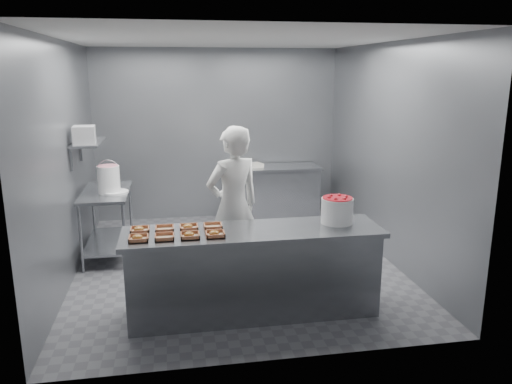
# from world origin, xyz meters

# --- Properties ---
(floor) EXTENTS (4.50, 4.50, 0.00)m
(floor) POSITION_xyz_m (0.00, 0.00, 0.00)
(floor) COLOR #4C4C51
(floor) RESTS_ON ground
(ceiling) EXTENTS (4.50, 4.50, 0.00)m
(ceiling) POSITION_xyz_m (0.00, 0.00, 2.80)
(ceiling) COLOR white
(ceiling) RESTS_ON wall_back
(wall_back) EXTENTS (4.00, 0.04, 2.80)m
(wall_back) POSITION_xyz_m (0.00, 2.25, 1.40)
(wall_back) COLOR slate
(wall_back) RESTS_ON ground
(wall_left) EXTENTS (0.04, 4.50, 2.80)m
(wall_left) POSITION_xyz_m (-2.00, 0.00, 1.40)
(wall_left) COLOR slate
(wall_left) RESTS_ON ground
(wall_right) EXTENTS (0.04, 4.50, 2.80)m
(wall_right) POSITION_xyz_m (2.00, 0.00, 1.40)
(wall_right) COLOR slate
(wall_right) RESTS_ON ground
(service_counter) EXTENTS (2.60, 0.70, 0.90)m
(service_counter) POSITION_xyz_m (0.00, -1.35, 0.45)
(service_counter) COLOR slate
(service_counter) RESTS_ON ground
(prep_table) EXTENTS (0.60, 1.20, 0.90)m
(prep_table) POSITION_xyz_m (-1.65, 0.60, 0.59)
(prep_table) COLOR slate
(prep_table) RESTS_ON ground
(back_counter) EXTENTS (1.50, 0.60, 0.90)m
(back_counter) POSITION_xyz_m (0.90, 1.90, 0.45)
(back_counter) COLOR slate
(back_counter) RESTS_ON ground
(wall_shelf) EXTENTS (0.35, 0.90, 0.03)m
(wall_shelf) POSITION_xyz_m (-1.82, 0.60, 1.55)
(wall_shelf) COLOR slate
(wall_shelf) RESTS_ON wall_left
(tray_0) EXTENTS (0.19, 0.18, 0.06)m
(tray_0) POSITION_xyz_m (-1.11, -1.48, 0.92)
(tray_0) COLOR tan
(tray_0) RESTS_ON service_counter
(tray_1) EXTENTS (0.19, 0.18, 0.04)m
(tray_1) POSITION_xyz_m (-0.87, -1.48, 0.92)
(tray_1) COLOR tan
(tray_1) RESTS_ON service_counter
(tray_2) EXTENTS (0.19, 0.18, 0.06)m
(tray_2) POSITION_xyz_m (-0.63, -1.48, 0.92)
(tray_2) COLOR tan
(tray_2) RESTS_ON service_counter
(tray_3) EXTENTS (0.19, 0.18, 0.06)m
(tray_3) POSITION_xyz_m (-0.39, -1.48, 0.92)
(tray_3) COLOR tan
(tray_3) RESTS_ON service_counter
(tray_4) EXTENTS (0.19, 0.18, 0.06)m
(tray_4) POSITION_xyz_m (-1.11, -1.22, 0.92)
(tray_4) COLOR tan
(tray_4) RESTS_ON service_counter
(tray_5) EXTENTS (0.19, 0.18, 0.04)m
(tray_5) POSITION_xyz_m (-0.87, -1.22, 0.92)
(tray_5) COLOR tan
(tray_5) RESTS_ON service_counter
(tray_6) EXTENTS (0.19, 0.18, 0.06)m
(tray_6) POSITION_xyz_m (-0.63, -1.22, 0.92)
(tray_6) COLOR tan
(tray_6) RESTS_ON service_counter
(tray_7) EXTENTS (0.19, 0.18, 0.04)m
(tray_7) POSITION_xyz_m (-0.39, -1.22, 0.92)
(tray_7) COLOR tan
(tray_7) RESTS_ON service_counter
(worker) EXTENTS (0.80, 0.68, 1.86)m
(worker) POSITION_xyz_m (-0.10, -0.56, 0.93)
(worker) COLOR silver
(worker) RESTS_ON ground
(strawberry_tub) EXTENTS (0.33, 0.33, 0.27)m
(strawberry_tub) POSITION_xyz_m (0.90, -1.27, 1.05)
(strawberry_tub) COLOR white
(strawberry_tub) RESTS_ON service_counter
(glaze_bucket) EXTENTS (0.30, 0.28, 0.44)m
(glaze_bucket) POSITION_xyz_m (-1.58, 0.48, 1.09)
(glaze_bucket) COLOR white
(glaze_bucket) RESTS_ON prep_table
(bucket_lid) EXTENTS (0.44, 0.44, 0.03)m
(bucket_lid) POSITION_xyz_m (-1.51, 0.46, 0.91)
(bucket_lid) COLOR white
(bucket_lid) RESTS_ON prep_table
(rag) EXTENTS (0.16, 0.14, 0.02)m
(rag) POSITION_xyz_m (-1.57, 0.68, 0.91)
(rag) COLOR #CCB28C
(rag) RESTS_ON prep_table
(appliance) EXTENTS (0.28, 0.31, 0.22)m
(appliance) POSITION_xyz_m (-1.82, 0.36, 1.67)
(appliance) COLOR gray
(appliance) RESTS_ON wall_shelf
(paper_stack) EXTENTS (0.34, 0.28, 0.06)m
(paper_stack) POSITION_xyz_m (0.54, 1.90, 0.93)
(paper_stack) COLOR silver
(paper_stack) RESTS_ON back_counter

